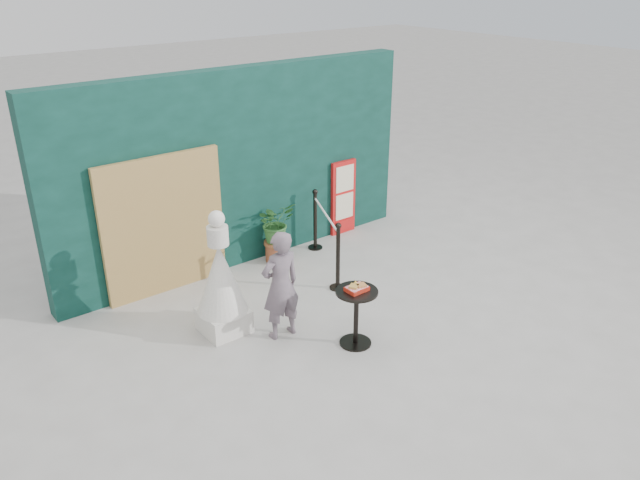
{
  "coord_description": "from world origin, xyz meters",
  "views": [
    {
      "loc": [
        -4.66,
        -4.69,
        4.38
      ],
      "look_at": [
        0.0,
        1.2,
        1.0
      ],
      "focal_mm": 35.0,
      "sensor_mm": 36.0,
      "label": 1
    }
  ],
  "objects": [
    {
      "name": "food_basket",
      "position": [
        -0.23,
        0.2,
        0.79
      ],
      "size": [
        0.26,
        0.19,
        0.11
      ],
      "color": "#B22313",
      "rests_on": "cafe_table"
    },
    {
      "name": "ground",
      "position": [
        0.0,
        0.0,
        0.0
      ],
      "size": [
        60.0,
        60.0,
        0.0
      ],
      "primitive_type": "plane",
      "color": "#ADAAA5",
      "rests_on": "ground"
    },
    {
      "name": "stanchion_barrier",
      "position": [
        0.82,
        2.09,
        0.49
      ],
      "size": [
        0.84,
        1.54,
        1.03
      ],
      "color": "black",
      "rests_on": "ground"
    },
    {
      "name": "cafe_table",
      "position": [
        -0.23,
        0.2,
        0.5
      ],
      "size": [
        0.52,
        0.52,
        0.75
      ],
      "color": "black",
      "rests_on": "ground"
    },
    {
      "name": "back_wall",
      "position": [
        0.0,
        3.15,
        1.5
      ],
      "size": [
        6.0,
        0.3,
        3.0
      ],
      "primitive_type": "cube",
      "color": "#092C24",
      "rests_on": "ground"
    },
    {
      "name": "woman",
      "position": [
        -0.84,
        0.93,
        0.72
      ],
      "size": [
        0.54,
        0.37,
        1.44
      ],
      "primitive_type": "imported",
      "rotation": [
        0.0,
        0.0,
        3.1
      ],
      "color": "slate",
      "rests_on": "ground"
    },
    {
      "name": "bamboo_fence",
      "position": [
        -1.4,
        2.94,
        1.0
      ],
      "size": [
        1.8,
        0.08,
        2.0
      ],
      "primitive_type": "cube",
      "color": "tan",
      "rests_on": "ground"
    },
    {
      "name": "planter",
      "position": [
        0.34,
        2.74,
        0.57
      ],
      "size": [
        0.58,
        0.5,
        0.98
      ],
      "color": "brown",
      "rests_on": "ground"
    },
    {
      "name": "menu_board",
      "position": [
        1.9,
        2.95,
        0.65
      ],
      "size": [
        0.5,
        0.07,
        1.3
      ],
      "color": "red",
      "rests_on": "ground"
    },
    {
      "name": "statue",
      "position": [
        -1.36,
        1.47,
        0.68
      ],
      "size": [
        0.65,
        0.65,
        1.66
      ],
      "color": "silver",
      "rests_on": "ground"
    }
  ]
}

